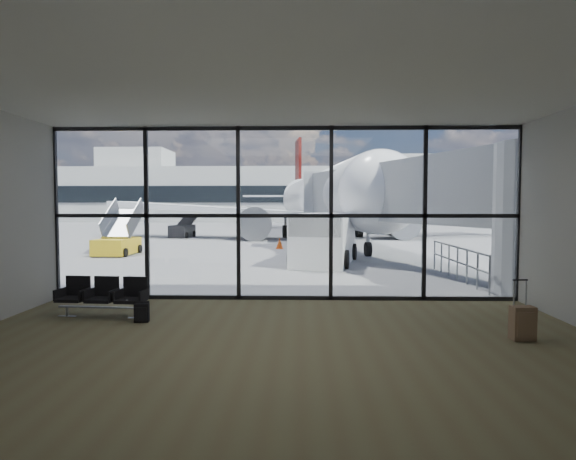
{
  "coord_description": "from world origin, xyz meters",
  "views": [
    {
      "loc": [
        0.4,
        -12.43,
        2.48
      ],
      "look_at": [
        0.01,
        3.0,
        1.67
      ],
      "focal_mm": 30.0,
      "sensor_mm": 36.0,
      "label": 1
    }
  ],
  "objects_px": {
    "seating_row": "(104,295)",
    "airliner": "(321,199)",
    "belt_loader": "(183,230)",
    "backpack": "(142,313)",
    "mobile_stairs": "(118,244)",
    "service_van": "(324,238)",
    "suitcase": "(523,323)"
  },
  "relations": [
    {
      "from": "belt_loader",
      "to": "mobile_stairs",
      "type": "relative_size",
      "value": 1.13
    },
    {
      "from": "seating_row",
      "to": "airliner",
      "type": "relative_size",
      "value": 0.05
    },
    {
      "from": "seating_row",
      "to": "belt_loader",
      "type": "xyz_separation_m",
      "value": [
        -4.65,
        26.07,
        0.06
      ]
    },
    {
      "from": "backpack",
      "to": "suitcase",
      "type": "relative_size",
      "value": 0.39
    },
    {
      "from": "suitcase",
      "to": "belt_loader",
      "type": "bearing_deg",
      "value": 110.72
    },
    {
      "from": "seating_row",
      "to": "suitcase",
      "type": "height_order",
      "value": "suitcase"
    },
    {
      "from": "backpack",
      "to": "belt_loader",
      "type": "bearing_deg",
      "value": 94.14
    },
    {
      "from": "suitcase",
      "to": "mobile_stairs",
      "type": "height_order",
      "value": "mobile_stairs"
    },
    {
      "from": "suitcase",
      "to": "airliner",
      "type": "relative_size",
      "value": 0.03
    },
    {
      "from": "airliner",
      "to": "mobile_stairs",
      "type": "relative_size",
      "value": 11.66
    },
    {
      "from": "seating_row",
      "to": "backpack",
      "type": "height_order",
      "value": "seating_row"
    },
    {
      "from": "suitcase",
      "to": "mobile_stairs",
      "type": "distance_m",
      "value": 19.9
    },
    {
      "from": "backpack",
      "to": "airliner",
      "type": "relative_size",
      "value": 0.01
    },
    {
      "from": "suitcase",
      "to": "mobile_stairs",
      "type": "relative_size",
      "value": 0.34
    },
    {
      "from": "backpack",
      "to": "airliner",
      "type": "xyz_separation_m",
      "value": [
        4.96,
        27.6,
        2.76
      ]
    },
    {
      "from": "suitcase",
      "to": "backpack",
      "type": "bearing_deg",
      "value": 166.32
    },
    {
      "from": "seating_row",
      "to": "suitcase",
      "type": "bearing_deg",
      "value": -7.18
    },
    {
      "from": "service_van",
      "to": "belt_loader",
      "type": "relative_size",
      "value": 1.42
    },
    {
      "from": "mobile_stairs",
      "to": "seating_row",
      "type": "bearing_deg",
      "value": -69.0
    },
    {
      "from": "airliner",
      "to": "seating_row",
      "type": "bearing_deg",
      "value": -108.94
    },
    {
      "from": "airliner",
      "to": "suitcase",
      "type": "bearing_deg",
      "value": -91.67
    },
    {
      "from": "backpack",
      "to": "belt_loader",
      "type": "xyz_separation_m",
      "value": [
        -5.67,
        26.59,
        0.34
      ]
    },
    {
      "from": "backpack",
      "to": "service_van",
      "type": "relative_size",
      "value": 0.08
    },
    {
      "from": "airliner",
      "to": "belt_loader",
      "type": "height_order",
      "value": "airliner"
    },
    {
      "from": "airliner",
      "to": "belt_loader",
      "type": "bearing_deg",
      "value": 178.93
    },
    {
      "from": "belt_loader",
      "to": "suitcase",
      "type": "bearing_deg",
      "value": -59.05
    },
    {
      "from": "backpack",
      "to": "belt_loader",
      "type": "distance_m",
      "value": 27.19
    },
    {
      "from": "service_van",
      "to": "belt_loader",
      "type": "bearing_deg",
      "value": 133.33
    },
    {
      "from": "suitcase",
      "to": "service_van",
      "type": "distance_m",
      "value": 11.89
    },
    {
      "from": "airliner",
      "to": "mobile_stairs",
      "type": "xyz_separation_m",
      "value": [
        -10.72,
        -13.88,
        -2.43
      ]
    },
    {
      "from": "mobile_stairs",
      "to": "suitcase",
      "type": "bearing_deg",
      "value": -47.38
    },
    {
      "from": "seating_row",
      "to": "belt_loader",
      "type": "relative_size",
      "value": 0.54
    }
  ]
}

